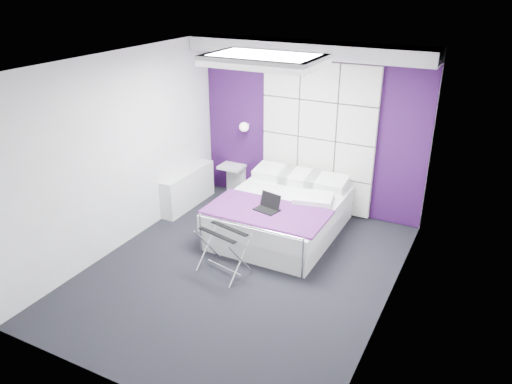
{
  "coord_description": "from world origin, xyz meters",
  "views": [
    {
      "loc": [
        2.63,
        -4.73,
        3.48
      ],
      "look_at": [
        0.02,
        0.35,
        0.96
      ],
      "focal_mm": 35.0,
      "sensor_mm": 36.0,
      "label": 1
    }
  ],
  "objects_px": {
    "wall_lamp": "(245,126)",
    "laptop": "(268,206)",
    "luggage_rack": "(224,252)",
    "nightstand": "(232,167)",
    "bed": "(281,214)",
    "radiator": "(188,188)"
  },
  "relations": [
    {
      "from": "nightstand",
      "to": "radiator",
      "type": "bearing_deg",
      "value": -118.93
    },
    {
      "from": "bed",
      "to": "luggage_rack",
      "type": "xyz_separation_m",
      "value": [
        -0.2,
        -1.29,
        -0.0
      ]
    },
    {
      "from": "nightstand",
      "to": "bed",
      "type": "bearing_deg",
      "value": -33.36
    },
    {
      "from": "wall_lamp",
      "to": "nightstand",
      "type": "distance_m",
      "value": 0.76
    },
    {
      "from": "wall_lamp",
      "to": "luggage_rack",
      "type": "bearing_deg",
      "value": -68.35
    },
    {
      "from": "bed",
      "to": "radiator",
      "type": "bearing_deg",
      "value": 175.21
    },
    {
      "from": "wall_lamp",
      "to": "laptop",
      "type": "height_order",
      "value": "wall_lamp"
    },
    {
      "from": "nightstand",
      "to": "luggage_rack",
      "type": "bearing_deg",
      "value": -62.66
    },
    {
      "from": "luggage_rack",
      "to": "wall_lamp",
      "type": "bearing_deg",
      "value": 124.61
    },
    {
      "from": "wall_lamp",
      "to": "laptop",
      "type": "distance_m",
      "value": 1.81
    },
    {
      "from": "laptop",
      "to": "bed",
      "type": "bearing_deg",
      "value": 101.58
    },
    {
      "from": "radiator",
      "to": "wall_lamp",
      "type": "bearing_deg",
      "value": 49.9
    },
    {
      "from": "luggage_rack",
      "to": "laptop",
      "type": "distance_m",
      "value": 0.93
    },
    {
      "from": "wall_lamp",
      "to": "nightstand",
      "type": "height_order",
      "value": "wall_lamp"
    },
    {
      "from": "radiator",
      "to": "bed",
      "type": "xyz_separation_m",
      "value": [
        1.71,
        -0.14,
        -0.01
      ]
    },
    {
      "from": "nightstand",
      "to": "laptop",
      "type": "distance_m",
      "value": 1.84
    },
    {
      "from": "radiator",
      "to": "nightstand",
      "type": "bearing_deg",
      "value": 61.07
    },
    {
      "from": "luggage_rack",
      "to": "nightstand",
      "type": "bearing_deg",
      "value": 130.3
    },
    {
      "from": "radiator",
      "to": "luggage_rack",
      "type": "distance_m",
      "value": 2.08
    },
    {
      "from": "wall_lamp",
      "to": "laptop",
      "type": "xyz_separation_m",
      "value": [
        1.06,
        -1.34,
        -0.61
      ]
    },
    {
      "from": "wall_lamp",
      "to": "bed",
      "type": "distance_m",
      "value": 1.68
    },
    {
      "from": "nightstand",
      "to": "laptop",
      "type": "bearing_deg",
      "value": -44.84
    }
  ]
}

